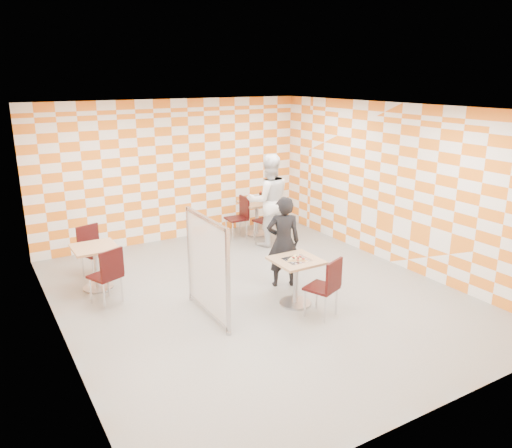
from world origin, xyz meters
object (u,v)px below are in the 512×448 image
(chair_main_front, at_px, (327,284))
(sport_bottle, at_px, (249,198))
(chair_empty_far, at_px, (92,247))
(man_white, at_px, (269,200))
(empty_table, at_px, (96,260))
(chair_empty_near, at_px, (108,272))
(partition, at_px, (207,267))
(second_table, at_px, (257,212))
(chair_second_side, at_px, (240,214))
(soda_bottle, at_px, (261,197))
(chair_second_front, at_px, (269,217))
(man_dark, at_px, (283,242))
(main_table, at_px, (296,274))

(chair_main_front, distance_m, sport_bottle, 4.22)
(chair_empty_far, distance_m, man_white, 3.64)
(empty_table, xyz_separation_m, chair_empty_near, (0.02, -0.72, 0.04))
(partition, distance_m, sport_bottle, 4.04)
(chair_main_front, xyz_separation_m, sport_bottle, (1.03, 4.08, 0.29))
(second_table, bearing_deg, empty_table, -162.45)
(chair_second_side, xyz_separation_m, soda_bottle, (0.56, 0.06, 0.31))
(soda_bottle, bearing_deg, partition, -131.72)
(chair_second_front, bearing_deg, man_dark, -115.96)
(main_table, height_order, man_dark, man_dark)
(chair_empty_far, bearing_deg, man_white, -2.16)
(man_white, xyz_separation_m, sport_bottle, (-0.00, 0.81, -0.13))
(chair_second_front, bearing_deg, second_table, 85.20)
(main_table, bearing_deg, man_white, 66.39)
(man_white, bearing_deg, second_table, -87.45)
(chair_empty_near, xyz_separation_m, partition, (1.15, -1.16, 0.25))
(soda_bottle, bearing_deg, sport_bottle, 173.15)
(second_table, distance_m, chair_second_front, 0.58)
(chair_empty_near, xyz_separation_m, chair_empty_far, (0.06, 1.33, 0.00))
(empty_table, height_order, man_dark, man_dark)
(chair_second_side, xyz_separation_m, man_dark, (-0.63, -2.66, 0.24))
(man_dark, bearing_deg, empty_table, -4.71)
(partition, bearing_deg, chair_main_front, -31.84)
(sport_bottle, bearing_deg, soda_bottle, -6.85)
(chair_empty_near, bearing_deg, chair_main_front, -38.28)
(chair_main_front, distance_m, chair_second_front, 3.63)
(man_dark, height_order, sport_bottle, man_dark)
(second_table, relative_size, chair_empty_far, 0.81)
(chair_second_side, height_order, man_dark, man_dark)
(chair_second_front, relative_size, chair_empty_far, 1.00)
(soda_bottle, bearing_deg, empty_table, -162.54)
(chair_second_front, bearing_deg, man_white, -121.20)
(chair_second_side, xyz_separation_m, man_white, (0.30, -0.71, 0.42))
(man_white, height_order, soda_bottle, man_white)
(chair_second_side, distance_m, partition, 3.80)
(chair_second_front, height_order, chair_second_side, same)
(chair_second_side, bearing_deg, chair_empty_far, -170.15)
(main_table, xyz_separation_m, empty_table, (-2.53, 2.20, 0.00))
(chair_empty_near, distance_m, partition, 1.65)
(second_table, relative_size, chair_second_side, 0.81)
(main_table, distance_m, partition, 1.42)
(chair_main_front, xyz_separation_m, partition, (-1.49, 0.92, 0.25))
(chair_empty_far, bearing_deg, soda_bottle, 9.34)
(chair_main_front, bearing_deg, main_table, 102.08)
(soda_bottle, bearing_deg, chair_second_front, -105.19)
(main_table, distance_m, chair_empty_near, 2.91)
(chair_second_front, xyz_separation_m, sport_bottle, (-0.10, 0.64, 0.29))
(chair_empty_near, xyz_separation_m, man_dark, (2.75, -0.75, 0.24))
(second_table, relative_size, man_white, 0.39)
(empty_table, bearing_deg, main_table, -40.97)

